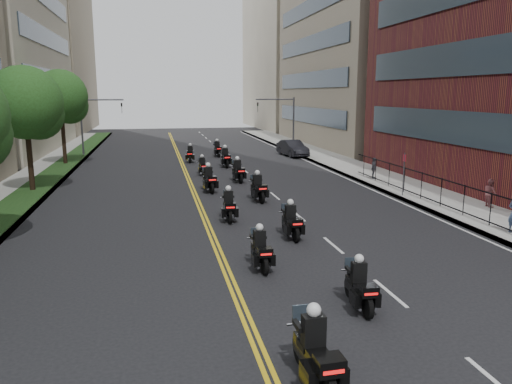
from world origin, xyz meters
TOP-DOWN VIEW (x-y plane):
  - sidewalk_right at (12.00, 25.00)m, footprint 4.00×90.00m
  - sidewalk_left at (-12.00, 25.00)m, footprint 4.00×90.00m
  - grass_strip at (-11.20, 25.00)m, footprint 2.00×90.00m
  - building_right_tan at (21.48, 48.00)m, footprint 15.11×28.00m
  - building_right_far at (21.50, 78.00)m, footprint 15.00×28.00m
  - building_left_far at (-22.00, 78.00)m, footprint 16.00×28.00m
  - iron_fence at (11.00, 12.00)m, footprint 0.05×28.00m
  - street_trees at (-11.05, 18.61)m, footprint 4.40×38.40m
  - traffic_signal_right at (9.54, 42.00)m, footprint 4.09×0.20m
  - traffic_signal_left at (-9.54, 42.00)m, footprint 4.09×0.20m
  - motorcycle_0 at (-0.62, 0.73)m, footprint 0.57×2.43m
  - motorcycle_1 at (1.83, 4.17)m, footprint 0.52×2.13m
  - motorcycle_2 at (-0.24, 7.96)m, footprint 0.50×2.14m
  - motorcycle_3 at (1.82, 11.40)m, footprint 0.52×2.23m
  - motorcycle_4 at (-0.34, 14.86)m, footprint 0.56×2.28m
  - motorcycle_5 at (1.93, 18.87)m, footprint 0.62×2.38m
  - motorcycle_6 at (-0.51, 22.13)m, footprint 0.71×2.46m
  - motorcycle_7 at (1.83, 25.24)m, footprint 0.64×2.40m
  - motorcycle_8 at (-0.28, 28.72)m, footprint 0.51×2.07m
  - motorcycle_9 at (1.97, 32.38)m, footprint 0.58×2.48m
  - motorcycle_10 at (-0.66, 36.00)m, footprint 0.65×2.26m
  - motorcycle_11 at (2.20, 39.44)m, footprint 0.57×2.31m
  - parked_sedan at (9.40, 38.33)m, footprint 2.23×4.86m
  - pedestrian_b at (13.50, 14.42)m, footprint 0.64×0.78m
  - pedestrian_c at (11.20, 23.76)m, footprint 0.62×0.94m

SIDE VIEW (x-z plane):
  - sidewalk_right at x=12.00m, z-range 0.00..0.15m
  - sidewalk_left at x=-12.00m, z-range 0.00..0.15m
  - grass_strip at x=-11.20m, z-range 0.15..0.19m
  - motorcycle_8 at x=-0.28m, z-range -0.16..1.36m
  - motorcycle_1 at x=1.83m, z-range -0.16..1.41m
  - motorcycle_2 at x=-0.24m, z-range -0.17..1.42m
  - motorcycle_3 at x=1.82m, z-range -0.17..1.48m
  - motorcycle_10 at x=-0.66m, z-range -0.18..1.49m
  - motorcycle_4 at x=-0.34m, z-range -0.18..1.50m
  - motorcycle_11 at x=2.20m, z-range -0.18..1.53m
  - motorcycle_5 at x=1.93m, z-range -0.18..1.57m
  - motorcycle_7 at x=1.83m, z-range -0.19..1.58m
  - motorcycle_0 at x=-0.62m, z-range -0.19..1.61m
  - motorcycle_6 at x=-0.51m, z-range -0.19..1.62m
  - motorcycle_9 at x=1.97m, z-range -0.19..1.64m
  - parked_sedan at x=9.40m, z-range 0.00..1.54m
  - pedestrian_b at x=13.50m, z-range 0.15..1.63m
  - pedestrian_c at x=11.20m, z-range 0.15..1.63m
  - iron_fence at x=11.00m, z-range 0.15..1.65m
  - traffic_signal_right at x=9.54m, z-range 0.90..6.50m
  - traffic_signal_left at x=-9.54m, z-range 0.90..6.50m
  - street_trees at x=-11.05m, z-range 1.14..9.12m
  - building_right_far at x=21.50m, z-range 0.00..26.00m
  - building_left_far at x=-22.00m, z-range 0.00..26.00m
  - building_right_tan at x=21.48m, z-range 0.00..30.00m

